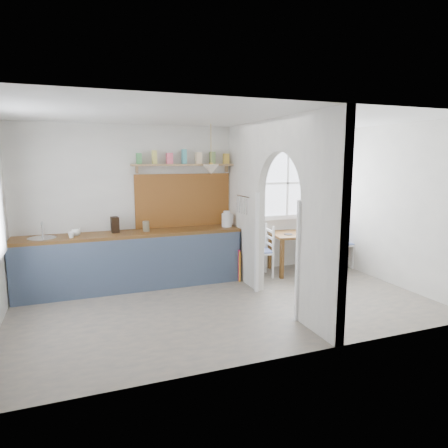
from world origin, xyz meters
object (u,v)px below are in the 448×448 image
object	(u,v)px
chair_right	(339,243)
kettle	(227,219)
dining_table	(303,252)
vase	(302,226)
chair_left	(259,251)

from	to	relation	value
chair_right	kettle	size ratio (longest dim) A/B	3.40
kettle	dining_table	bearing A→B (deg)	-5.46
chair_right	vase	size ratio (longest dim) A/B	5.13
chair_left	vase	distance (m)	1.02
kettle	chair_left	bearing A→B (deg)	-11.42
dining_table	kettle	xyz separation A→B (m)	(-1.43, 0.16, 0.67)
vase	chair_right	bearing A→B (deg)	-9.56
dining_table	chair_right	size ratio (longest dim) A/B	1.24
chair_right	vase	bearing A→B (deg)	88.25
chair_left	kettle	size ratio (longest dim) A/B	3.30
chair_right	kettle	xyz separation A→B (m)	(-2.26, 0.11, 0.57)
chair_right	vase	distance (m)	0.84
kettle	vase	xyz separation A→B (m)	(1.51, 0.02, -0.22)
dining_table	vase	bearing A→B (deg)	75.13
chair_right	vase	world-z (taller)	chair_right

